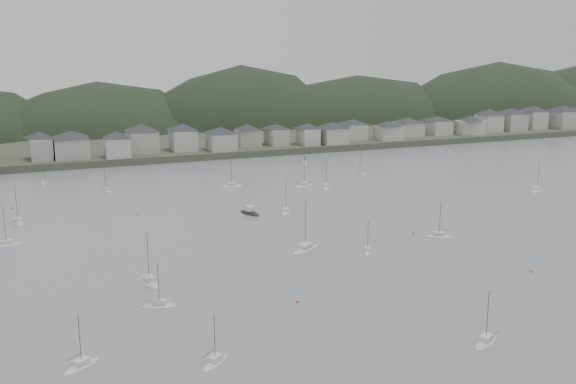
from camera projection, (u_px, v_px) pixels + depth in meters
name	position (u px, v px, depth m)	size (l,w,h in m)	color
ground	(434.00, 300.00, 125.84)	(900.00, 900.00, 0.00)	slate
far_shore_land	(150.00, 126.00, 392.00)	(900.00, 250.00, 3.00)	#383D2D
forested_ridge	(168.00, 152.00, 373.46)	(851.55, 103.94, 102.57)	black
waterfront_town	(300.00, 132.00, 308.24)	(451.48, 28.46, 12.92)	gray
sailboat_lead	(45.00, 183.00, 233.57)	(3.48, 6.31, 8.27)	beige
moored_fleet	(259.00, 230.00, 173.81)	(253.64, 172.85, 13.42)	beige
motor_launch_far	(250.00, 213.00, 191.13)	(5.52, 8.88, 3.99)	black
mooring_buoys	(286.00, 243.00, 161.93)	(182.60, 105.01, 0.70)	#B4663C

